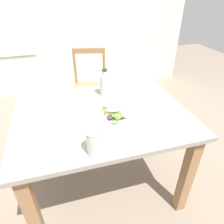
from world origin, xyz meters
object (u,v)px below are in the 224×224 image
Objects in this scene: bottle_cold_brew at (105,86)px; mason_jar_iced_tea at (95,143)px; sandwich_half_front at (113,112)px; chair_wooden_far at (90,88)px; dining_table at (102,128)px; fork_on_napkin at (77,120)px; plate_lunch at (114,117)px; sandwich_half_back at (110,107)px.

bottle_cold_brew is 0.64m from mason_jar_iced_tea.
sandwich_half_front is 0.54× the size of bottle_cold_brew.
mason_jar_iced_tea is (-0.22, -1.36, 0.35)m from chair_wooden_far.
dining_table is 6.19× the size of fork_on_napkin.
sandwich_half_front reaches higher than fork_on_napkin.
fork_on_napkin is at bearing -131.80° from bottle_cold_brew.
plate_lunch is 2.38× the size of sandwich_half_front.
bottle_cold_brew is at bearing 70.91° from dining_table.
mason_jar_iced_tea is (-0.18, -0.34, 0.02)m from sandwich_half_back.
plate_lunch is 1.43× the size of fork_on_napkin.
plate_lunch is 0.08m from sandwich_half_back.
mason_jar_iced_tea is at bearing -123.28° from plate_lunch.
mason_jar_iced_tea is at bearing -117.10° from sandwich_half_back.
mason_jar_iced_tea reaches higher than chair_wooden_far.
fork_on_napkin reaches higher than dining_table.
sandwich_half_front is 0.80× the size of mason_jar_iced_tea.
chair_wooden_far is at bearing 89.27° from bottle_cold_brew.
chair_wooden_far is at bearing 88.15° from sandwich_half_front.
dining_table is 0.23m from fork_on_napkin.
mason_jar_iced_tea is (-0.12, -0.35, 0.19)m from dining_table.
dining_table is 10.30× the size of sandwich_half_back.
fork_on_napkin is at bearing -172.06° from sandwich_half_back.
dining_table is at bearing 126.61° from plate_lunch.
sandwich_half_front is at bearing 81.28° from plate_lunch.
dining_table is 10.30× the size of sandwich_half_front.
bottle_cold_brew is (0.26, 0.29, 0.07)m from fork_on_napkin.
sandwich_half_back is at bearing 95.67° from sandwich_half_front.
sandwich_half_front is (0.00, 0.01, 0.03)m from plate_lunch.
bottle_cold_brew reaches higher than chair_wooden_far.
plate_lunch is at bearing -94.65° from bottle_cold_brew.
dining_table is at bearing -95.48° from chair_wooden_far.
fork_on_napkin is at bearing 99.90° from mason_jar_iced_tea.
fork_on_napkin is (-0.24, 0.03, -0.03)m from sandwich_half_front.
bottle_cold_brew reaches higher than fork_on_napkin.
chair_wooden_far is (0.10, 1.00, -0.16)m from dining_table.
fork_on_napkin is (-0.23, -0.03, -0.03)m from sandwich_half_back.
sandwich_half_back is at bearing 7.94° from fork_on_napkin.
mason_jar_iced_tea is at bearing -99.07° from chair_wooden_far.
chair_wooden_far is 7.79× the size of sandwich_half_back.
chair_wooden_far is 4.17× the size of bottle_cold_brew.
chair_wooden_far is at bearing 84.52° from dining_table.
plate_lunch is 1.28× the size of bottle_cold_brew.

